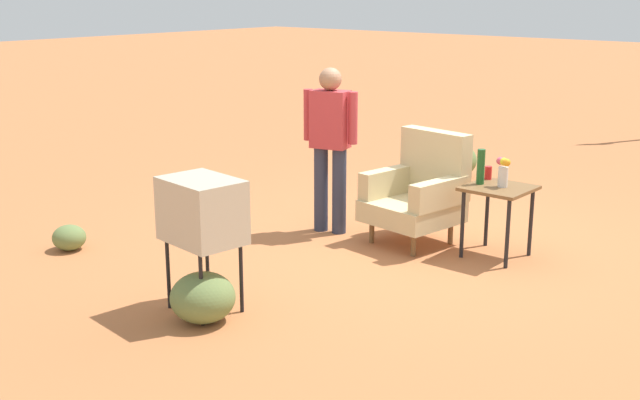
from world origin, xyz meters
The scene contains 11 objects.
ground_plane centered at (0.00, 0.00, 0.00)m, with size 60.00×60.00×0.00m, color #B76B3D.
armchair centered at (0.01, 0.13, 0.50)m, with size 0.86×0.87×1.06m.
side_table centered at (0.80, 0.21, 0.56)m, with size 0.56×0.56×0.66m.
tv_on_stand centered at (-0.28, -2.35, 0.78)m, with size 0.65×0.51×1.03m.
person_standing centered at (-0.85, -0.18, 0.94)m, with size 0.55×0.30×1.64m.
soda_can_red centered at (0.58, 0.40, 0.72)m, with size 0.07×0.07×0.12m, color red.
bottle_wine_green centered at (0.62, 0.19, 0.82)m, with size 0.07×0.07×0.32m, color #1E5623.
flower_vase centered at (0.82, 0.22, 0.81)m, with size 0.15×0.10×0.27m.
shrub_near centered at (-0.13, -2.51, 0.19)m, with size 0.48×0.48×0.37m, color olive.
shrub_mid centered at (-2.34, -2.20, 0.12)m, with size 0.31×0.31×0.24m, color olive.
shrub_far centered at (-1.13, 2.65, 0.23)m, with size 0.60×0.60×0.47m, color olive.
Camera 1 is at (4.08, -6.16, 2.40)m, focal length 45.17 mm.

